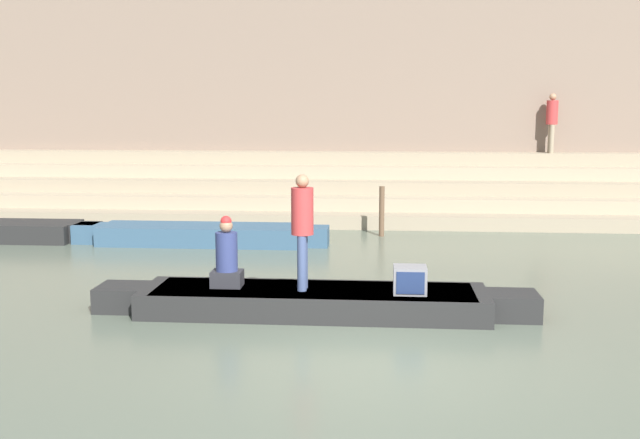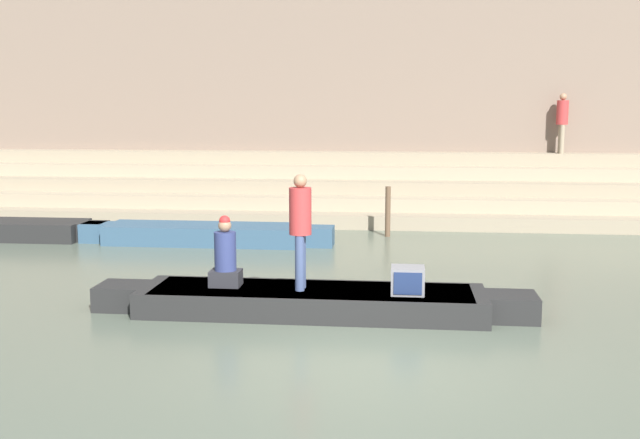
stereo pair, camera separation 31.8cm
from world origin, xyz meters
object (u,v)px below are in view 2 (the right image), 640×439
person_standing (300,223)px  mooring_post (388,212)px  moored_boat_distant (1,229)px  person_rowing (225,258)px  moored_boat_shore (206,234)px  rowboat_main (312,300)px  tv_set (408,280)px  person_on_steps (562,119)px

person_standing → mooring_post: 7.20m
mooring_post → person_standing: bearing=-99.7°
person_standing → moored_boat_distant: 9.98m
person_rowing → moored_boat_shore: bearing=108.4°
rowboat_main → person_standing: size_ratio=3.84×
person_standing → mooring_post: bearing=68.1°
tv_set → moored_boat_shore: tv_set is taller
person_standing → person_on_steps: (6.13, 11.37, 1.39)m
moored_boat_shore → mooring_post: mooring_post is taller
person_standing → person_on_steps: person_on_steps is taller
moored_boat_shore → person_on_steps: size_ratio=3.44×
person_standing → person_rowing: size_ratio=1.59×
moored_boat_shore → person_rowing: bearing=-76.8°
person_rowing → tv_set: 2.84m
moored_boat_distant → person_rowing: bearing=-35.5°
tv_set → moored_boat_distant: size_ratio=0.10×
tv_set → moored_boat_distant: tv_set is taller
person_standing → mooring_post: size_ratio=1.44×
moored_boat_shore → person_on_steps: 11.05m
person_on_steps → rowboat_main: bearing=-34.7°
rowboat_main → person_on_steps: 13.08m
tv_set → moored_boat_distant: bearing=140.5°
moored_boat_shore → person_on_steps: bearing=27.5°
person_standing → tv_set: size_ratio=3.58×
person_standing → tv_set: 1.83m
rowboat_main → moored_boat_shore: (-3.14, 5.63, 0.03)m
mooring_post → moored_boat_shore: bearing=-161.4°
rowboat_main → moored_boat_shore: bearing=119.8°
moored_boat_distant → rowboat_main: bearing=-30.8°
person_rowing → moored_boat_shore: person_rowing is taller
rowboat_main → person_rowing: person_rowing is taller
rowboat_main → moored_boat_shore: moored_boat_shore is taller
moored_boat_shore → mooring_post: size_ratio=4.82×
moored_boat_distant → mooring_post: size_ratio=4.21×
person_rowing → moored_boat_distant: person_rowing is taller
person_standing → mooring_post: person_standing is taller
rowboat_main → mooring_post: (1.04, 7.03, 0.41)m
rowboat_main → tv_set: 1.52m
mooring_post → person_on_steps: (4.93, 4.31, 2.19)m
moored_boat_shore → person_standing: bearing=-66.8°
moored_boat_distant → moored_boat_shore: bearing=2.8°
mooring_post → person_on_steps: person_on_steps is taller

